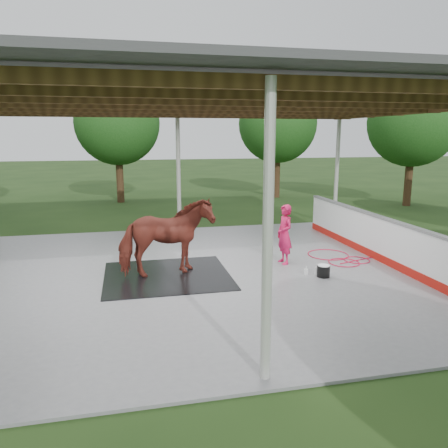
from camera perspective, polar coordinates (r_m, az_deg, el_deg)
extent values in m
plane|color=#1E3814|center=(10.42, -2.66, -6.50)|extent=(100.00, 100.00, 0.00)
cube|color=slate|center=(10.41, -2.66, -6.37)|extent=(12.00, 10.00, 0.05)
cylinder|color=beige|center=(5.48, 5.73, -1.69)|extent=(0.14, 0.14, 3.85)
cylinder|color=beige|center=(14.61, -5.96, 6.57)|extent=(0.14, 0.14, 3.85)
cylinder|color=beige|center=(16.29, 14.52, 6.78)|extent=(0.14, 0.14, 3.85)
cube|color=brown|center=(5.56, 5.46, 17.96)|extent=(12.00, 0.10, 0.18)
cube|color=brown|center=(7.00, 1.50, 16.68)|extent=(12.00, 0.10, 0.18)
cube|color=brown|center=(8.45, -1.07, 15.79)|extent=(12.00, 0.10, 0.18)
cube|color=brown|center=(9.92, -2.87, 15.15)|extent=(12.00, 0.10, 0.18)
cube|color=brown|center=(11.40, -4.20, 14.66)|extent=(12.00, 0.10, 0.18)
cube|color=brown|center=(12.89, -5.22, 14.28)|extent=(12.00, 0.10, 0.18)
cube|color=brown|center=(14.37, -6.02, 13.98)|extent=(12.00, 0.10, 0.18)
cube|color=brown|center=(12.26, 25.23, 13.40)|extent=(0.12, 10.00, 0.18)
cube|color=#38383A|center=(9.94, -2.88, 16.30)|extent=(12.60, 10.60, 0.10)
cube|color=#AF160E|center=(12.01, 19.53, -3.97)|extent=(0.14, 8.00, 0.20)
cube|color=white|center=(11.89, 19.71, -1.65)|extent=(0.12, 8.00, 1.00)
cube|color=slate|center=(11.79, 19.88, 0.82)|extent=(0.16, 8.00, 0.06)
cylinder|color=#382314|center=(21.86, -13.43, 5.65)|extent=(0.36, 0.36, 2.20)
sphere|color=#194714|center=(21.77, -13.77, 12.73)|extent=(4.00, 4.00, 4.00)
cylinder|color=#382314|center=(23.18, 6.87, 6.20)|extent=(0.36, 0.36, 2.20)
sphere|color=#194714|center=(23.09, 7.03, 12.88)|extent=(4.00, 4.00, 4.00)
cylinder|color=#382314|center=(21.93, 22.92, 5.08)|extent=(0.36, 0.36, 2.20)
sphere|color=#194714|center=(21.84, 23.48, 12.12)|extent=(4.00, 4.00, 4.00)
cube|color=black|center=(10.18, -7.43, -6.67)|extent=(2.83, 2.65, 0.02)
imported|color=maroon|center=(9.93, -7.56, -1.79)|extent=(2.22, 1.30, 1.76)
imported|color=#CF164C|center=(10.98, 7.92, -1.34)|extent=(0.42, 0.58, 1.49)
cylinder|color=black|center=(10.25, 12.86, -6.03)|extent=(0.30, 0.30, 0.26)
cylinder|color=white|center=(10.21, 12.89, -5.34)|extent=(0.27, 0.27, 0.03)
imported|color=silver|center=(10.29, 12.03, -5.87)|extent=(0.15, 0.15, 0.28)
imported|color=#338CD8|center=(10.34, 10.68, -5.98)|extent=(0.12, 0.12, 0.19)
torus|color=red|center=(12.13, 13.43, -3.90)|extent=(1.09, 1.09, 0.02)
torus|color=red|center=(11.48, 15.40, -4.87)|extent=(0.78, 0.78, 0.02)
torus|color=red|center=(11.80, 16.97, -4.52)|extent=(0.66, 0.66, 0.02)
cylinder|color=red|center=(11.86, 17.35, -4.47)|extent=(1.36, 0.46, 0.02)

